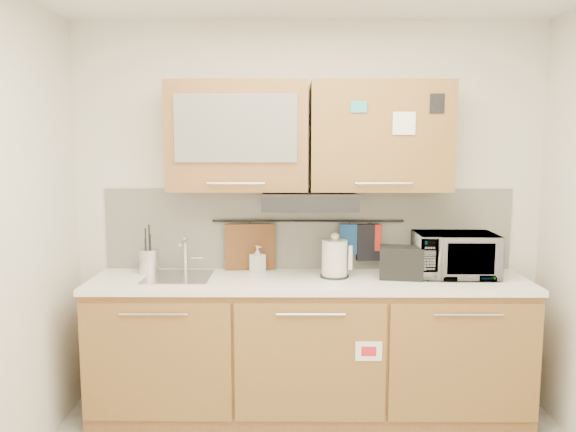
{
  "coord_description": "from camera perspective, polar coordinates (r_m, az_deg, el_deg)",
  "views": [
    {
      "loc": [
        -0.12,
        -2.36,
        1.78
      ],
      "look_at": [
        -0.14,
        1.05,
        1.34
      ],
      "focal_mm": 35.0,
      "sensor_mm": 36.0,
      "label": 1
    }
  ],
  "objects": [
    {
      "name": "wall_back",
      "position": [
        3.89,
        2.03,
        0.18
      ],
      "size": [
        3.2,
        0.0,
        3.2
      ],
      "primitive_type": "plane",
      "rotation": [
        1.57,
        0.0,
        0.0
      ],
      "color": "silver",
      "rests_on": "ground"
    },
    {
      "name": "base_cabinet",
      "position": [
        3.81,
        2.11,
        -13.89
      ],
      "size": [
        2.8,
        0.64,
        0.88
      ],
      "color": "brown",
      "rests_on": "floor"
    },
    {
      "name": "countertop",
      "position": [
        3.66,
        2.14,
        -6.66
      ],
      "size": [
        2.82,
        0.62,
        0.04
      ],
      "primitive_type": "cube",
      "color": "white",
      "rests_on": "base_cabinet"
    },
    {
      "name": "backsplash",
      "position": [
        3.89,
        2.03,
        -1.3
      ],
      "size": [
        2.8,
        0.02,
        0.56
      ],
      "primitive_type": "cube",
      "color": "silver",
      "rests_on": "countertop"
    },
    {
      "name": "upper_cabinets",
      "position": [
        3.68,
        2.07,
        8.06
      ],
      "size": [
        1.82,
        0.37,
        0.7
      ],
      "color": "brown",
      "rests_on": "wall_back"
    },
    {
      "name": "range_hood",
      "position": [
        3.63,
        2.15,
        1.57
      ],
      "size": [
        0.6,
        0.46,
        0.1
      ],
      "primitive_type": "cube",
      "color": "black",
      "rests_on": "upper_cabinets"
    },
    {
      "name": "sink",
      "position": [
        3.74,
        -11.05,
        -6.09
      ],
      "size": [
        0.42,
        0.4,
        0.26
      ],
      "color": "silver",
      "rests_on": "countertop"
    },
    {
      "name": "utensil_rail",
      "position": [
        3.84,
        2.05,
        -0.5
      ],
      "size": [
        1.3,
        0.02,
        0.02
      ],
      "primitive_type": "cylinder",
      "rotation": [
        0.0,
        1.57,
        0.0
      ],
      "color": "black",
      "rests_on": "backsplash"
    },
    {
      "name": "utensil_crock",
      "position": [
        3.89,
        -13.93,
        -4.46
      ],
      "size": [
        0.15,
        0.15,
        0.33
      ],
      "rotation": [
        0.0,
        0.0,
        -0.13
      ],
      "color": "silver",
      "rests_on": "countertop"
    },
    {
      "name": "kettle",
      "position": [
        3.68,
        4.77,
        -4.4
      ],
      "size": [
        0.22,
        0.2,
        0.3
      ],
      "rotation": [
        0.0,
        0.0,
        -0.26
      ],
      "color": "silver",
      "rests_on": "countertop"
    },
    {
      "name": "toaster",
      "position": [
        3.7,
        11.43,
        -4.63
      ],
      "size": [
        0.3,
        0.21,
        0.21
      ],
      "rotation": [
        0.0,
        0.0,
        -0.16
      ],
      "color": "black",
      "rests_on": "countertop"
    },
    {
      "name": "microwave",
      "position": [
        3.84,
        16.6,
        -3.81
      ],
      "size": [
        0.52,
        0.35,
        0.29
      ],
      "primitive_type": "imported",
      "rotation": [
        0.0,
        0.0,
        -0.01
      ],
      "color": "#999999",
      "rests_on": "countertop"
    },
    {
      "name": "soap_bottle",
      "position": [
        3.82,
        -3.1,
        -4.37
      ],
      "size": [
        0.12,
        0.12,
        0.18
      ],
      "primitive_type": "imported",
      "rotation": [
        0.0,
        0.0,
        0.75
      ],
      "color": "#999999",
      "rests_on": "countertop"
    },
    {
      "name": "cutting_board",
      "position": [
        3.88,
        -3.86,
        -3.94
      ],
      "size": [
        0.35,
        0.05,
        0.43
      ],
      "primitive_type": "cube",
      "rotation": [
        0.0,
        0.0,
        0.08
      ],
      "color": "brown",
      "rests_on": "utensil_rail"
    },
    {
      "name": "oven_mitt",
      "position": [
        3.87,
        6.24,
        -2.35
      ],
      "size": [
        0.13,
        0.04,
        0.21
      ],
      "primitive_type": "cube",
      "rotation": [
        0.0,
        0.0,
        -0.11
      ],
      "color": "#1E4D8B",
      "rests_on": "utensil_rail"
    },
    {
      "name": "dark_pouch",
      "position": [
        3.89,
        8.14,
        -2.66
      ],
      "size": [
        0.16,
        0.06,
        0.25
      ],
      "primitive_type": "cube",
      "rotation": [
        0.0,
        0.0,
        0.1
      ],
      "color": "black",
      "rests_on": "utensil_rail"
    },
    {
      "name": "pot_holder",
      "position": [
        3.88,
        8.36,
        -2.16
      ],
      "size": [
        0.15,
        0.06,
        0.18
      ],
      "primitive_type": "cube",
      "rotation": [
        0.0,
        0.0,
        -0.23
      ],
      "color": "#AB2216",
      "rests_on": "utensil_rail"
    }
  ]
}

